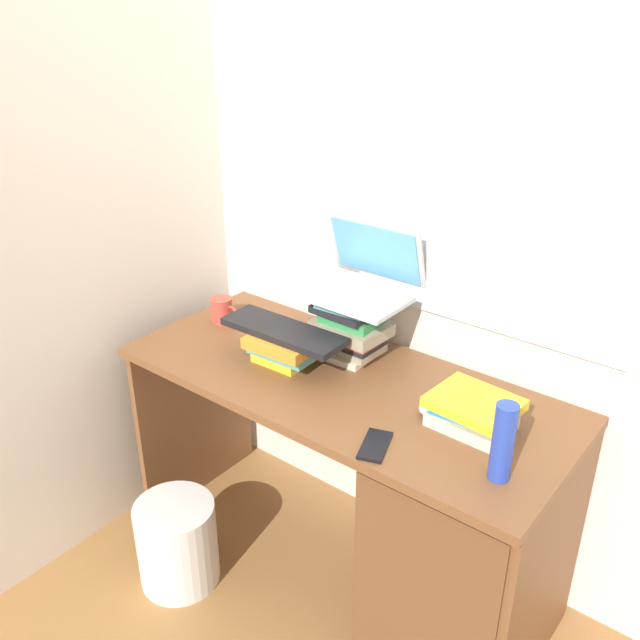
% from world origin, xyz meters
% --- Properties ---
extents(ground_plane, '(6.00, 6.00, 0.00)m').
position_xyz_m(ground_plane, '(0.00, 0.00, 0.00)').
color(ground_plane, olive).
extents(wall_back, '(6.00, 0.06, 2.60)m').
position_xyz_m(wall_back, '(0.00, 0.35, 1.30)').
color(wall_back, silver).
rests_on(wall_back, ground).
extents(wall_left, '(0.05, 6.00, 2.60)m').
position_xyz_m(wall_left, '(-0.85, 0.00, 1.30)').
color(wall_left, beige).
rests_on(wall_left, ground).
extents(desk, '(1.44, 0.61, 0.77)m').
position_xyz_m(desk, '(0.37, -0.02, 0.42)').
color(desk, brown).
rests_on(desk, ground).
extents(book_stack_tall, '(0.24, 0.20, 0.20)m').
position_xyz_m(book_stack_tall, '(-0.08, 0.14, 0.87)').
color(book_stack_tall, beige).
rests_on(book_stack_tall, desk).
extents(book_stack_keyboard_riser, '(0.23, 0.19, 0.10)m').
position_xyz_m(book_stack_keyboard_riser, '(-0.21, -0.03, 0.83)').
color(book_stack_keyboard_riser, yellow).
rests_on(book_stack_keyboard_riser, desk).
extents(book_stack_side, '(0.24, 0.21, 0.09)m').
position_xyz_m(book_stack_side, '(0.43, 0.02, 0.81)').
color(book_stack_side, beige).
rests_on(book_stack_side, desk).
extents(laptop, '(0.36, 0.29, 0.22)m').
position_xyz_m(laptop, '(-0.08, 0.20, 1.03)').
color(laptop, '#B7BABF').
rests_on(laptop, book_stack_tall).
extents(keyboard, '(0.42, 0.15, 0.02)m').
position_xyz_m(keyboard, '(-0.21, -0.03, 0.88)').
color(keyboard, black).
rests_on(keyboard, book_stack_keyboard_riser).
extents(computer_mouse, '(0.06, 0.10, 0.04)m').
position_xyz_m(computer_mouse, '(0.31, 0.02, 0.79)').
color(computer_mouse, '#A5A8AD').
rests_on(computer_mouse, desk).
extents(mug, '(0.12, 0.08, 0.09)m').
position_xyz_m(mug, '(-0.59, 0.06, 0.81)').
color(mug, '#B23F33').
rests_on(mug, desk).
extents(water_bottle, '(0.06, 0.06, 0.21)m').
position_xyz_m(water_bottle, '(0.59, -0.14, 0.87)').
color(water_bottle, '#263FA5').
rests_on(water_bottle, desk).
extents(cell_phone, '(0.11, 0.15, 0.01)m').
position_xyz_m(cell_phone, '(0.27, -0.22, 0.77)').
color(cell_phone, black).
rests_on(cell_phone, desk).
extents(wastebasket, '(0.27, 0.27, 0.31)m').
position_xyz_m(wastebasket, '(-0.40, -0.39, 0.16)').
color(wastebasket, silver).
rests_on(wastebasket, ground).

